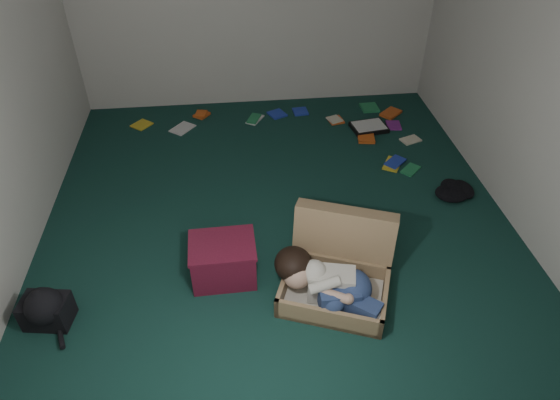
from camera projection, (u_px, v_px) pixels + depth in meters
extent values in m
plane|color=#133730|center=(278.00, 221.00, 4.34)|extent=(4.50, 4.50, 0.00)
plane|color=silver|center=(344.00, 356.00, 1.78)|extent=(4.50, 0.00, 4.50)
plane|color=silver|center=(545.00, 69.00, 3.70)|extent=(0.00, 4.50, 4.50)
cube|color=#A07F58|center=(334.00, 291.00, 3.60)|extent=(0.90, 0.77, 0.17)
cube|color=beige|center=(334.00, 295.00, 3.63)|extent=(0.81, 0.69, 0.02)
cube|color=#A07F58|center=(343.00, 241.00, 3.75)|extent=(0.79, 0.49, 0.55)
cube|color=beige|center=(331.00, 284.00, 3.53)|extent=(0.36, 0.25, 0.24)
sphere|color=tan|center=(297.00, 275.00, 3.51)|extent=(0.20, 0.20, 0.20)
ellipsoid|color=black|center=(293.00, 264.00, 3.54)|extent=(0.27, 0.28, 0.23)
ellipsoid|color=navy|center=(354.00, 287.00, 3.51)|extent=(0.25, 0.28, 0.23)
cube|color=navy|center=(339.00, 299.00, 3.44)|extent=(0.28, 0.14, 0.15)
cube|color=navy|center=(362.00, 307.00, 3.42)|extent=(0.28, 0.26, 0.12)
sphere|color=white|center=(377.00, 308.00, 3.43)|extent=(0.12, 0.12, 0.12)
sphere|color=white|center=(376.00, 318.00, 3.38)|extent=(0.11, 0.11, 0.11)
cylinder|color=tan|center=(336.00, 296.00, 3.38)|extent=(0.21, 0.13, 0.07)
cube|color=maroon|center=(223.00, 261.00, 3.74)|extent=(0.48, 0.37, 0.31)
cube|color=maroon|center=(222.00, 245.00, 3.64)|extent=(0.50, 0.39, 0.02)
cube|color=black|center=(369.00, 127.00, 5.55)|extent=(0.41, 0.34, 0.05)
cube|color=white|center=(369.00, 125.00, 5.53)|extent=(0.37, 0.29, 0.01)
cube|color=yellow|center=(142.00, 125.00, 5.62)|extent=(0.20, 0.15, 0.02)
cube|color=#D3541C|center=(202.00, 115.00, 5.79)|extent=(0.25, 0.24, 0.02)
cube|color=silver|center=(255.00, 119.00, 5.72)|extent=(0.20, 0.24, 0.02)
cube|color=#2038B0|center=(300.00, 112.00, 5.86)|extent=(0.21, 0.24, 0.02)
cube|color=#E2581A|center=(336.00, 120.00, 5.70)|extent=(0.25, 0.24, 0.02)
cube|color=#238049|center=(369.00, 108.00, 5.93)|extent=(0.21, 0.17, 0.02)
cube|color=#82228A|center=(394.00, 125.00, 5.61)|extent=(0.25, 0.25, 0.02)
cube|color=beige|center=(411.00, 140.00, 5.37)|extent=(0.19, 0.23, 0.02)
cube|color=yellow|center=(392.00, 164.00, 5.01)|extent=(0.22, 0.25, 0.02)
cube|color=#D3541C|center=(391.00, 114.00, 5.82)|extent=(0.25, 0.23, 0.02)
cube|color=silver|center=(182.00, 128.00, 5.56)|extent=(0.23, 0.18, 0.02)
cube|color=#2038B0|center=(277.00, 114.00, 5.81)|extent=(0.25, 0.25, 0.02)
cube|color=#E2581A|center=(366.00, 139.00, 5.39)|extent=(0.17, 0.22, 0.02)
cube|color=#238049|center=(411.00, 170.00, 4.93)|extent=(0.23, 0.25, 0.02)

